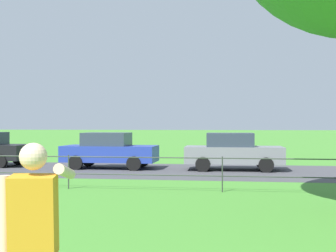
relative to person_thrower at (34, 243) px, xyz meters
The scene contains 5 objects.
street_strip 14.76m from the person_thrower, 84.86° to the left, with size 80.00×6.13×0.01m, color #424247.
park_fence 9.27m from the person_thrower, 81.81° to the left, with size 35.94×0.04×1.00m.
person_thrower is the anchor object (origin of this frame).
car_blue_left 15.70m from the person_thrower, 103.39° to the left, with size 4.02×1.86×1.54m.
car_grey_far_right 15.38m from the person_thrower, 83.91° to the left, with size 4.04×1.88×1.54m.
Camera 1 is at (0.25, 1.85, 1.90)m, focal length 47.73 mm.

